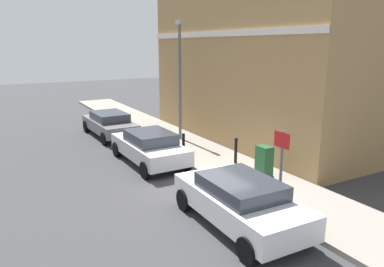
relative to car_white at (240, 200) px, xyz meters
name	(u,v)px	position (x,y,z in m)	size (l,w,h in m)	color
ground	(205,187)	(0.62, 2.78, -0.73)	(80.00, 80.00, 0.00)	#38383A
sidewalk	(174,140)	(2.48, 8.78, -0.65)	(2.69, 30.00, 0.15)	gray
corner_building	(270,52)	(7.05, 7.09, 3.66)	(6.56, 12.61, 8.76)	#9E7A4C
car_white	(240,200)	(0.00, 0.00, 0.00)	(2.01, 4.21, 1.34)	silver
car_silver	(149,146)	(0.01, 6.08, -0.01)	(1.95, 4.25, 1.35)	#B7B7BC
car_grey	(110,123)	(-0.01, 11.35, -0.03)	(1.95, 4.33, 1.29)	slate
utility_cabinet	(264,163)	(2.72, 2.22, -0.05)	(0.46, 0.61, 1.15)	#1E4C28
bollard_near_cabinet	(236,150)	(2.82, 4.02, -0.02)	(0.14, 0.14, 1.04)	black
bollard_far_kerb	(184,144)	(1.38, 5.72, -0.02)	(0.14, 0.14, 1.04)	black
street_sign	(281,159)	(1.40, 0.01, 0.93)	(0.08, 0.60, 2.30)	#59595B
lamppost	(180,75)	(2.73, 8.57, 2.58)	(0.20, 0.44, 5.72)	#59595B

